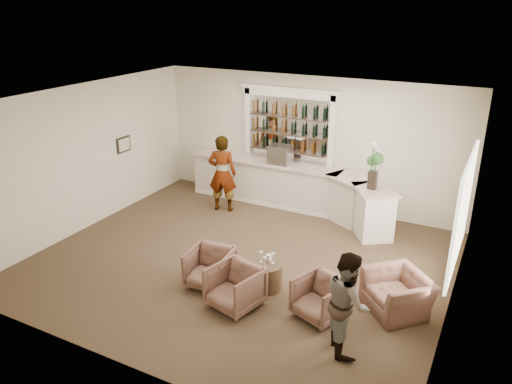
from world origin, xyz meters
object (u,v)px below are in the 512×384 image
cocktail_table (266,276)px  armchair_center (235,287)px  armchair_left (210,268)px  espresso_machine (280,155)px  armchair_far (397,293)px  flower_vase (374,163)px  armchair_right (320,298)px  guest (347,302)px  sommelier (222,174)px  bar_counter (293,187)px

cocktail_table → armchair_center: 0.82m
armchair_left → espresso_machine: bearing=91.1°
armchair_far → flower_vase: (-1.23, 2.64, 1.39)m
armchair_right → armchair_far: 1.34m
armchair_left → flower_vase: bearing=53.7°
guest → espresso_machine: (-3.26, 4.64, 0.56)m
armchair_left → flower_vase: size_ratio=0.76×
armchair_right → flower_vase: size_ratio=0.74×
sommelier → armchair_right: (3.80, -3.17, -0.62)m
armchair_far → espresso_machine: espresso_machine is taller
cocktail_table → armchair_right: bearing=-17.4°
espresso_machine → armchair_far: bearing=-41.5°
armchair_center → espresso_machine: bearing=119.7°
guest → armchair_left: 2.89m
sommelier → armchair_right: bearing=123.5°
armchair_left → armchair_far: bearing=7.8°
armchair_left → armchair_center: armchair_center is taller
espresso_machine → sommelier: bearing=-143.0°
armchair_right → armchair_far: armchair_right is taller
sommelier → flower_vase: flower_vase is taller
espresso_machine → armchair_center: bearing=-74.8°
sommelier → flower_vase: size_ratio=1.84×
bar_counter → cocktail_table: (1.07, -3.67, -0.32)m
armchair_left → armchair_far: size_ratio=0.76×
armchair_center → espresso_machine: size_ratio=1.55×
guest → armchair_right: bearing=16.0°
sommelier → guest: bearing=123.0°
armchair_left → flower_vase: 4.21m
sommelier → armchair_center: bearing=107.1°
espresso_machine → flower_vase: size_ratio=0.51×
bar_counter → sommelier: bearing=-150.2°
armchair_right → sommelier: bearing=160.7°
bar_counter → espresso_machine: bearing=179.0°
guest → flower_vase: 4.16m
cocktail_table → espresso_machine: (-1.43, 3.67, 1.13)m
sommelier → armchair_far: 5.50m
guest → espresso_machine: size_ratio=3.04×
bar_counter → sommelier: size_ratio=2.95×
cocktail_table → espresso_machine: 4.10m
armchair_left → espresso_machine: (-0.46, 4.06, 1.01)m
armchair_far → cocktail_table: bearing=-125.2°
guest → armchair_far: 1.51m
cocktail_table → armchair_left: size_ratio=0.75×
armchair_left → armchair_far: (3.27, 0.77, -0.02)m
cocktail_table → armchair_right: size_ratio=0.77×
sommelier → cocktail_table: bearing=116.3°
guest → armchair_left: (-2.79, 0.58, -0.45)m
sommelier → bar_counter: bearing=-166.9°
espresso_machine → flower_vase: 2.61m
armchair_left → guest: bearing=-17.1°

